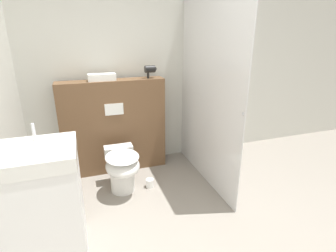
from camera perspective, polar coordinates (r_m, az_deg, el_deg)
name	(u,v)px	position (r m, az deg, el deg)	size (l,w,h in m)	color
wall_back	(133,71)	(3.50, -7.68, 11.76)	(8.00, 0.06, 2.50)	silver
partition_panel	(114,127)	(3.40, -11.61, -0.11)	(1.29, 0.24, 1.19)	brown
shower_glass	(208,93)	(3.02, 8.60, 7.21)	(0.04, 1.50, 2.16)	silver
toilet	(122,168)	(3.00, -9.94, -9.00)	(0.37, 0.57, 0.48)	white
sink_vanity	(43,203)	(2.33, -25.50, -14.94)	(0.58, 0.53, 1.08)	white
hair_drier	(151,69)	(3.31, -3.81, 12.21)	(0.16, 0.09, 0.15)	black
folded_towel	(102,77)	(3.23, -14.20, 10.27)	(0.32, 0.14, 0.08)	white
spare_toilet_roll	(150,183)	(3.16, -3.98, -12.30)	(0.09, 0.09, 0.10)	white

